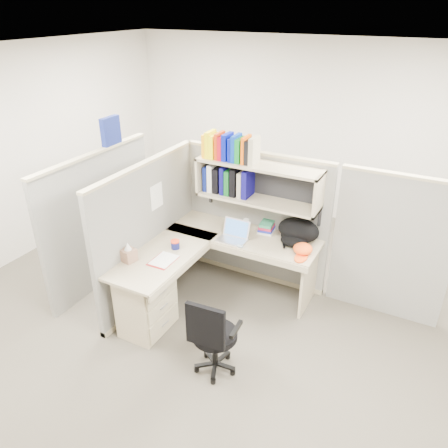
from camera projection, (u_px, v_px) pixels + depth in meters
The scene contains 14 objects.
ground at pixel (220, 314), 4.87m from camera, with size 6.00×6.00×0.00m, color #3C372E.
room_shell at pixel (220, 178), 4.13m from camera, with size 6.00×6.00×6.00m.
cubicle at pixel (210, 219), 4.96m from camera, with size 3.79×1.84×1.95m.
desk at pixel (173, 285), 4.61m from camera, with size 1.74×1.75×0.73m.
laptop at pixel (232, 232), 4.81m from camera, with size 0.31×0.31×0.23m, color silver, non-canonical shape.
backpack at pixel (297, 232), 4.75m from camera, with size 0.46×0.36×0.27m, color black, non-canonical shape.
orange_cap at pixel (303, 249), 4.59m from camera, with size 0.20×0.24×0.11m, color #F75315, non-canonical shape.
snack_canister at pixel (175, 244), 4.69m from camera, with size 0.10×0.10×0.10m.
tissue_box at pixel (128, 252), 4.44m from camera, with size 0.13×0.13×0.21m, color #936A53, non-canonical shape.
mouse at pixel (240, 246), 4.73m from camera, with size 0.08×0.05×0.03m, color #7D9BB1.
paper_cup at pixel (246, 223), 5.14m from camera, with size 0.07×0.07×0.10m, color white.
book_stack at pixel (267, 227), 5.04m from camera, with size 0.17×0.23×0.11m, color gray, non-canonical shape.
loose_paper at pixel (164, 260), 4.50m from camera, with size 0.21×0.28×0.00m, color white, non-canonical shape.
task_chair at pixel (213, 347), 3.97m from camera, with size 0.46×0.43×0.87m.
Camera 1 is at (1.83, -3.41, 3.12)m, focal length 35.00 mm.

